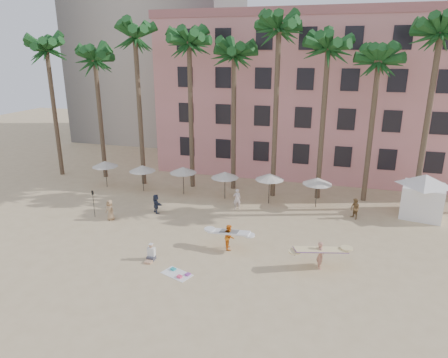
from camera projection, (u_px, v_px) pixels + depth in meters
ground at (185, 269)px, 24.26m from camera, size 120.00×120.00×0.00m
pink_hotel at (328, 96)px, 43.85m from camera, size 35.00×14.00×16.00m
palm_row at (250, 48)px, 33.94m from camera, size 44.40×5.40×16.30m
umbrella_row at (203, 172)px, 35.79m from camera, size 22.50×2.70×2.73m
cabana at (424, 192)px, 31.53m from camera, size 5.31×5.31×3.50m
beach_towel at (178, 274)px, 23.72m from camera, size 2.04×1.59×0.14m
carrier_yellow at (321, 253)px, 24.12m from camera, size 3.30×1.98×1.76m
carrier_white at (229, 236)px, 26.57m from camera, size 2.83×1.01×1.72m
beachgoers at (213, 206)px, 32.07m from camera, size 19.44×6.31×1.78m
paddle at (93, 200)px, 31.57m from camera, size 0.18×0.04×2.23m
seated_man at (151, 255)px, 25.25m from camera, size 0.48×0.84×1.09m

